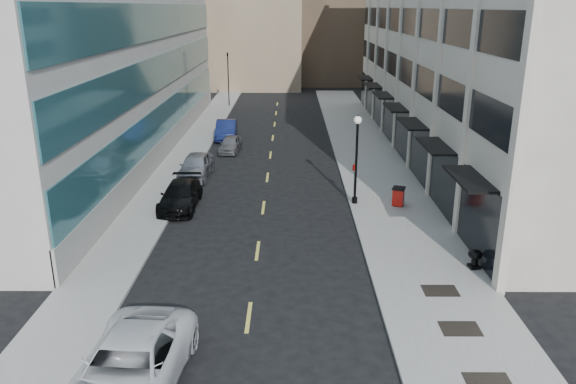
{
  "coord_description": "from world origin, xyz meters",
  "views": [
    {
      "loc": [
        1.55,
        -16.39,
        11.04
      ],
      "look_at": [
        1.44,
        8.8,
        2.67
      ],
      "focal_mm": 35.0,
      "sensor_mm": 36.0,
      "label": 1
    }
  ],
  "objects_px": {
    "car_silver_sedan": "(196,166)",
    "urn_planter": "(475,257)",
    "car_blue_sedan": "(226,130)",
    "car_white_van": "(129,368)",
    "car_grey_sedan": "(230,144)",
    "traffic_signal": "(228,56)",
    "sign_post": "(354,175)",
    "trash_bin": "(398,196)",
    "car_black_pickup": "(180,195)",
    "lamppost": "(357,152)"
  },
  "relations": [
    {
      "from": "car_silver_sedan",
      "to": "urn_planter",
      "type": "relative_size",
      "value": 5.59
    },
    {
      "from": "traffic_signal",
      "to": "sign_post",
      "type": "distance_m",
      "value": 34.97
    },
    {
      "from": "car_silver_sedan",
      "to": "lamppost",
      "type": "height_order",
      "value": "lamppost"
    },
    {
      "from": "car_black_pickup",
      "to": "car_grey_sedan",
      "type": "relative_size",
      "value": 1.34
    },
    {
      "from": "car_white_van",
      "to": "car_grey_sedan",
      "type": "bearing_deg",
      "value": 94.04
    },
    {
      "from": "car_grey_sedan",
      "to": "urn_planter",
      "type": "height_order",
      "value": "car_grey_sedan"
    },
    {
      "from": "car_white_van",
      "to": "car_grey_sedan",
      "type": "height_order",
      "value": "car_white_van"
    },
    {
      "from": "car_grey_sedan",
      "to": "lamppost",
      "type": "xyz_separation_m",
      "value": [
        8.5,
        -12.6,
        2.57
      ]
    },
    {
      "from": "traffic_signal",
      "to": "car_white_van",
      "type": "height_order",
      "value": "traffic_signal"
    },
    {
      "from": "traffic_signal",
      "to": "sign_post",
      "type": "bearing_deg",
      "value": -71.88
    },
    {
      "from": "car_white_van",
      "to": "trash_bin",
      "type": "height_order",
      "value": "car_white_van"
    },
    {
      "from": "car_blue_sedan",
      "to": "car_grey_sedan",
      "type": "xyz_separation_m",
      "value": [
        0.83,
        -4.65,
        -0.16
      ]
    },
    {
      "from": "traffic_signal",
      "to": "car_silver_sedan",
      "type": "xyz_separation_m",
      "value": [
        0.7,
        -28.07,
        -4.9
      ]
    },
    {
      "from": "urn_planter",
      "to": "trash_bin",
      "type": "bearing_deg",
      "value": 103.01
    },
    {
      "from": "car_blue_sedan",
      "to": "trash_bin",
      "type": "distance_m",
      "value": 21.24
    },
    {
      "from": "lamppost",
      "to": "car_grey_sedan",
      "type": "bearing_deg",
      "value": 124.0
    },
    {
      "from": "car_blue_sedan",
      "to": "car_silver_sedan",
      "type": "bearing_deg",
      "value": -96.11
    },
    {
      "from": "car_black_pickup",
      "to": "urn_planter",
      "type": "relative_size",
      "value": 5.81
    },
    {
      "from": "traffic_signal",
      "to": "lamppost",
      "type": "height_order",
      "value": "traffic_signal"
    },
    {
      "from": "car_white_van",
      "to": "trash_bin",
      "type": "bearing_deg",
      "value": 60.2
    },
    {
      "from": "traffic_signal",
      "to": "car_blue_sedan",
      "type": "distance_m",
      "value": 17.14
    },
    {
      "from": "traffic_signal",
      "to": "sign_post",
      "type": "height_order",
      "value": "traffic_signal"
    },
    {
      "from": "car_black_pickup",
      "to": "urn_planter",
      "type": "height_order",
      "value": "car_black_pickup"
    },
    {
      "from": "traffic_signal",
      "to": "lamppost",
      "type": "relative_size",
      "value": 1.34
    },
    {
      "from": "car_white_van",
      "to": "car_black_pickup",
      "type": "relative_size",
      "value": 1.26
    },
    {
      "from": "car_silver_sedan",
      "to": "urn_planter",
      "type": "xyz_separation_m",
      "value": [
        14.4,
        -14.04,
        -0.15
      ]
    },
    {
      "from": "lamppost",
      "to": "urn_planter",
      "type": "distance_m",
      "value": 9.86
    },
    {
      "from": "car_grey_sedan",
      "to": "car_black_pickup",
      "type": "bearing_deg",
      "value": -91.76
    },
    {
      "from": "car_silver_sedan",
      "to": "car_black_pickup",
      "type": "bearing_deg",
      "value": -87.16
    },
    {
      "from": "lamppost",
      "to": "car_black_pickup",
      "type": "bearing_deg",
      "value": -177.73
    },
    {
      "from": "car_white_van",
      "to": "lamppost",
      "type": "bearing_deg",
      "value": 67.12
    },
    {
      "from": "car_silver_sedan",
      "to": "urn_planter",
      "type": "bearing_deg",
      "value": -41.92
    },
    {
      "from": "lamppost",
      "to": "car_blue_sedan",
      "type": "bearing_deg",
      "value": 118.41
    },
    {
      "from": "car_white_van",
      "to": "sign_post",
      "type": "bearing_deg",
      "value": 67.92
    },
    {
      "from": "sign_post",
      "to": "urn_planter",
      "type": "distance_m",
      "value": 10.11
    },
    {
      "from": "car_black_pickup",
      "to": "lamppost",
      "type": "bearing_deg",
      "value": 2.29
    },
    {
      "from": "car_white_van",
      "to": "car_silver_sedan",
      "type": "relative_size",
      "value": 1.31
    },
    {
      "from": "car_silver_sedan",
      "to": "car_blue_sedan",
      "type": "xyz_separation_m",
      "value": [
        0.77,
        11.72,
        -0.02
      ]
    },
    {
      "from": "trash_bin",
      "to": "sign_post",
      "type": "relative_size",
      "value": 0.47
    },
    {
      "from": "car_white_van",
      "to": "traffic_signal",
      "type": "bearing_deg",
      "value": 96.65
    },
    {
      "from": "traffic_signal",
      "to": "car_white_van",
      "type": "relative_size",
      "value": 1.1
    },
    {
      "from": "car_black_pickup",
      "to": "lamppost",
      "type": "relative_size",
      "value": 0.96
    },
    {
      "from": "car_blue_sedan",
      "to": "car_grey_sedan",
      "type": "relative_size",
      "value": 1.3
    },
    {
      "from": "car_silver_sedan",
      "to": "trash_bin",
      "type": "xyz_separation_m",
      "value": [
        12.53,
        -5.96,
        -0.08
      ]
    },
    {
      "from": "car_silver_sedan",
      "to": "sign_post",
      "type": "height_order",
      "value": "sign_post"
    },
    {
      "from": "traffic_signal",
      "to": "car_black_pickup",
      "type": "relative_size",
      "value": 1.39
    },
    {
      "from": "car_white_van",
      "to": "car_silver_sedan",
      "type": "height_order",
      "value": "car_white_van"
    },
    {
      "from": "car_blue_sedan",
      "to": "urn_planter",
      "type": "distance_m",
      "value": 29.14
    },
    {
      "from": "car_black_pickup",
      "to": "car_grey_sedan",
      "type": "height_order",
      "value": "car_black_pickup"
    },
    {
      "from": "trash_bin",
      "to": "urn_planter",
      "type": "xyz_separation_m",
      "value": [
        1.87,
        -8.07,
        -0.06
      ]
    }
  ]
}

